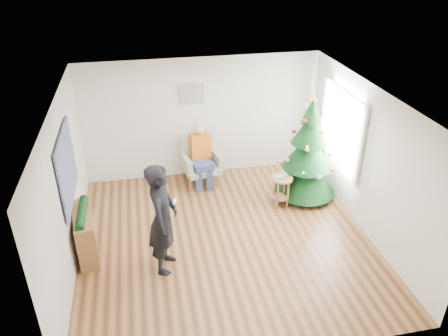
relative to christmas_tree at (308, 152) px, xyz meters
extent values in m
plane|color=brown|center=(-1.88, -1.10, -0.98)|extent=(5.00, 5.00, 0.00)
plane|color=white|center=(-1.88, -1.10, 1.62)|extent=(5.00, 5.00, 0.00)
plane|color=silver|center=(-1.88, 1.40, 0.32)|extent=(5.00, 0.00, 5.00)
plane|color=silver|center=(-1.88, -3.60, 0.32)|extent=(5.00, 0.00, 5.00)
plane|color=silver|center=(-4.38, -1.10, 0.32)|extent=(0.00, 5.00, 5.00)
plane|color=silver|center=(0.62, -1.10, 0.32)|extent=(0.00, 5.00, 5.00)
cube|color=white|center=(0.59, -0.10, 0.52)|extent=(0.04, 1.30, 1.40)
cube|color=white|center=(0.56, -0.85, 0.52)|extent=(0.05, 0.25, 1.50)
cube|color=white|center=(0.56, 0.65, 0.52)|extent=(0.05, 0.25, 1.50)
cylinder|color=#3F2816|center=(0.00, 0.00, -0.84)|extent=(0.09, 0.09, 0.28)
cone|color=black|center=(0.00, 0.00, -0.47)|extent=(1.21, 1.21, 0.79)
cone|color=black|center=(0.00, 0.00, 0.04)|extent=(0.97, 0.97, 0.70)
cone|color=black|center=(0.00, 0.00, 0.50)|extent=(0.71, 0.71, 0.60)
cone|color=black|center=(0.00, 0.00, 0.88)|extent=(0.41, 0.41, 0.51)
cone|color=gold|center=(0.00, 0.00, 1.14)|extent=(0.13, 0.13, 0.13)
cylinder|color=brown|center=(-0.59, -0.26, -0.37)|extent=(0.42, 0.42, 0.04)
cylinder|color=brown|center=(-0.59, -0.26, -0.79)|extent=(0.32, 0.32, 0.02)
imported|color=silver|center=(-0.59, -0.26, -0.34)|extent=(0.39, 0.31, 0.03)
cube|color=gray|center=(-1.98, 0.90, -0.62)|extent=(0.82, 0.78, 0.12)
cube|color=gray|center=(-2.03, 1.20, -0.28)|extent=(0.72, 0.25, 0.60)
cube|color=gray|center=(-2.31, 0.83, -0.46)|extent=(0.21, 0.57, 0.30)
cube|color=gray|center=(-1.65, 0.96, -0.46)|extent=(0.21, 0.57, 0.30)
cube|color=navy|center=(-1.98, 0.81, -0.49)|extent=(0.48, 0.50, 0.14)
cube|color=#C25612|center=(-1.98, 1.04, -0.16)|extent=(0.46, 0.30, 0.55)
sphere|color=tan|center=(-1.98, 1.02, 0.22)|extent=(0.22, 0.22, 0.22)
imported|color=black|center=(-2.96, -1.60, -0.06)|extent=(0.61, 0.77, 1.86)
cube|color=white|center=(-2.76, -1.63, 0.25)|extent=(0.07, 0.13, 0.04)
cube|color=brown|center=(-4.21, -1.02, -0.58)|extent=(0.42, 1.03, 0.80)
cylinder|color=black|center=(-4.21, -1.02, -0.16)|extent=(0.14, 0.90, 0.14)
cube|color=black|center=(-4.34, -0.80, 0.57)|extent=(0.03, 1.50, 1.15)
cube|color=tan|center=(-2.08, 1.37, 0.87)|extent=(0.52, 0.03, 0.42)
cube|color=gray|center=(-2.08, 1.34, 0.87)|extent=(0.44, 0.02, 0.34)
camera|label=1|loc=(-3.13, -7.14, 3.81)|focal=35.00mm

